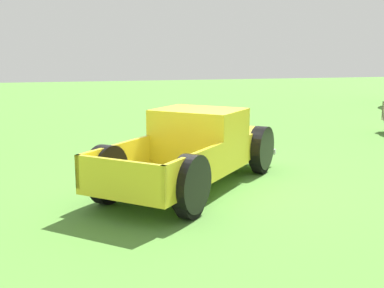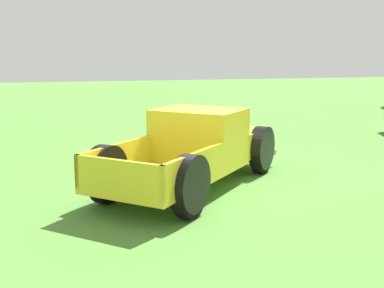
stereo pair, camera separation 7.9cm
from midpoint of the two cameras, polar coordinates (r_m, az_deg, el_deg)
The scene contains 2 objects.
ground_plane at distance 10.04m, azimuth 1.50°, elevation -4.88°, with size 80.00×80.00×0.00m, color #548C38.
pickup_truck_foreground at distance 10.03m, azimuth 1.23°, elevation -0.46°, with size 4.99×4.89×1.58m.
Camera 2 is at (9.25, -2.82, 2.70)m, focal length 44.53 mm.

